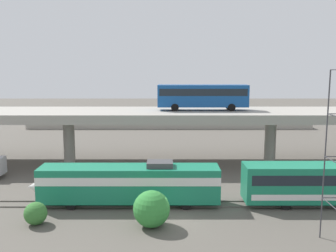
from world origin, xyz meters
TOP-DOWN VIEW (x-y plane):
  - ground_plane at (0.00, 0.00)m, footprint 260.00×260.00m
  - rail_strip_near at (0.00, 3.24)m, footprint 110.00×0.12m
  - rail_strip_far at (0.00, 4.76)m, footprint 110.00×0.12m
  - train_locomotive at (-4.67, 4.00)m, footprint 17.84×3.04m
  - highway_overpass at (0.00, 20.00)m, footprint 96.00×10.50m
  - transit_bus_on_overpass at (4.38, 20.37)m, footprint 12.00×2.68m
  - pier_parking_lot at (0.00, 55.00)m, footprint 60.32×13.82m
  - parked_car_0 at (-22.38, 52.72)m, footprint 4.25×1.94m
  - parked_car_1 at (17.77, 52.17)m, footprint 4.03×1.96m
  - parked_car_2 at (4.78, 57.63)m, footprint 4.35×1.99m
  - parked_car_3 at (2.05, 52.33)m, footprint 4.32×1.93m
  - parked_car_4 at (-6.16, 57.74)m, footprint 4.41×1.92m
  - parked_car_5 at (-19.44, 55.20)m, footprint 4.53×1.85m
  - parked_car_6 at (-8.46, 51.94)m, footprint 4.18×1.94m
  - harbor_water at (0.00, 78.00)m, footprint 140.00×36.00m
  - shrub_left at (-11.10, -0.55)m, footprint 1.88×1.88m
  - shrub_right at (-1.56, -0.99)m, footprint 2.99×2.99m

SIDE VIEW (x-z plane):
  - ground_plane at x=0.00m, z-range 0.00..0.00m
  - harbor_water at x=0.00m, z-range 0.00..0.01m
  - rail_strip_near at x=0.00m, z-range 0.00..0.12m
  - rail_strip_far at x=0.00m, z-range 0.00..0.12m
  - pier_parking_lot at x=0.00m, z-range 0.00..1.54m
  - shrub_left at x=-11.10m, z-range 0.00..1.88m
  - shrub_right at x=-1.56m, z-range 0.00..2.99m
  - train_locomotive at x=-4.67m, z-range 0.10..4.28m
  - parked_car_1 at x=17.77m, z-range 1.57..3.07m
  - parked_car_6 at x=-8.46m, z-range 1.57..3.07m
  - parked_car_0 at x=-22.38m, z-range 1.57..3.07m
  - parked_car_3 at x=2.05m, z-range 1.57..3.07m
  - parked_car_5 at x=-19.44m, z-range 1.57..3.07m
  - parked_car_4 at x=-6.16m, z-range 1.57..3.07m
  - parked_car_2 at x=4.78m, z-range 1.57..3.07m
  - highway_overpass at x=0.00m, z-range 2.83..9.97m
  - transit_bus_on_overpass at x=4.38m, z-range 7.50..10.90m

